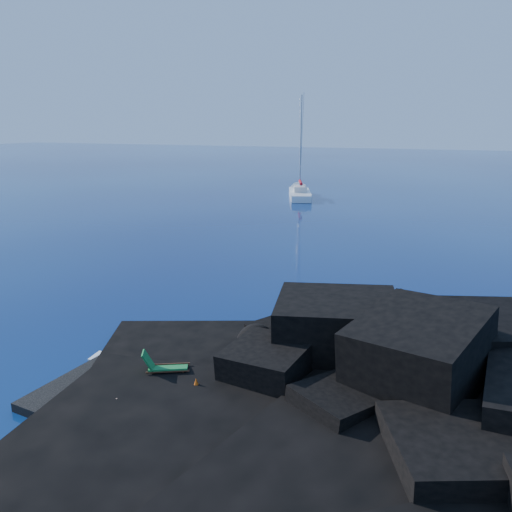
{
  "coord_description": "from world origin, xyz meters",
  "views": [
    {
      "loc": [
        14.06,
        -13.64,
        10.11
      ],
      "look_at": [
        2.89,
        14.62,
        2.0
      ],
      "focal_mm": 35.0,
      "sensor_mm": 36.0,
      "label": 1
    }
  ],
  "objects_px": {
    "sailboat": "(300,198)",
    "marker_cone": "(196,385)",
    "sunbather": "(106,399)",
    "deck_chair": "(168,363)"
  },
  "relations": [
    {
      "from": "sailboat",
      "to": "deck_chair",
      "type": "distance_m",
      "value": 52.6
    },
    {
      "from": "deck_chair",
      "to": "marker_cone",
      "type": "height_order",
      "value": "deck_chair"
    },
    {
      "from": "sunbather",
      "to": "marker_cone",
      "type": "xyz_separation_m",
      "value": [
        2.64,
        1.94,
        0.1
      ]
    },
    {
      "from": "sunbather",
      "to": "marker_cone",
      "type": "height_order",
      "value": "marker_cone"
    },
    {
      "from": "sailboat",
      "to": "marker_cone",
      "type": "relative_size",
      "value": 25.75
    },
    {
      "from": "sunbather",
      "to": "marker_cone",
      "type": "bearing_deg",
      "value": 33.96
    },
    {
      "from": "sailboat",
      "to": "deck_chair",
      "type": "xyz_separation_m",
      "value": [
        10.06,
        -51.62,
        0.95
      ]
    },
    {
      "from": "sailboat",
      "to": "sunbather",
      "type": "distance_m",
      "value": 54.9
    },
    {
      "from": "sailboat",
      "to": "marker_cone",
      "type": "height_order",
      "value": "sailboat"
    },
    {
      "from": "sunbather",
      "to": "sailboat",
      "type": "bearing_deg",
      "value": 97.1
    }
  ]
}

